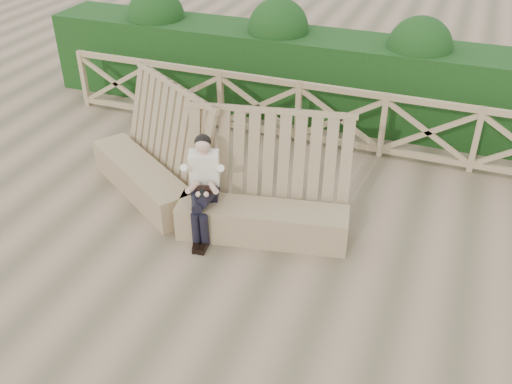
% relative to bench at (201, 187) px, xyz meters
% --- Properties ---
extents(ground, '(60.00, 60.00, 0.00)m').
position_rel_bench_xyz_m(ground, '(1.32, -0.98, -0.41)').
color(ground, brown).
rests_on(ground, ground).
extents(bench, '(4.24, 1.87, 1.61)m').
position_rel_bench_xyz_m(bench, '(0.00, 0.00, 0.00)').
color(bench, olive).
rests_on(bench, ground).
extents(woman, '(0.50, 0.85, 1.39)m').
position_rel_bench_xyz_m(woman, '(0.24, -0.40, 0.35)').
color(woman, black).
rests_on(woman, ground).
extents(guardrail, '(10.10, 0.09, 1.10)m').
position_rel_bench_xyz_m(guardrail, '(1.32, 2.52, 0.15)').
color(guardrail, '#927555').
rests_on(guardrail, ground).
extents(hedge, '(12.00, 1.20, 1.50)m').
position_rel_bench_xyz_m(hedge, '(1.32, 3.72, 0.34)').
color(hedge, black).
rests_on(hedge, ground).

